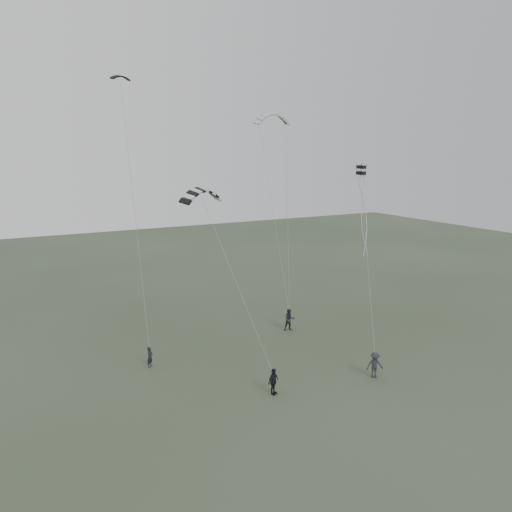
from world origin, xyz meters
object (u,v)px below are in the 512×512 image
flyer_left (150,357)px  flyer_far (375,365)px  kite_box (361,170)px  flyer_right (289,320)px  flyer_center (273,381)px  kite_pale_large (273,114)px  kite_dark_small (120,76)px  kite_striped (202,190)px

flyer_left → flyer_far: 15.43m
flyer_far → kite_box: size_ratio=2.59×
flyer_right → flyer_center: 11.52m
flyer_left → kite_box: 20.42m
flyer_center → flyer_right: bearing=27.8°
flyer_center → kite_pale_large: bearing=35.2°
flyer_center → kite_dark_small: size_ratio=1.14×
flyer_left → kite_box: (15.67, -3.05, 12.73)m
flyer_left → kite_box: size_ratio=2.14×
kite_dark_small → kite_pale_large: bearing=-10.5°
flyer_right → flyer_far: (0.16, -10.37, -0.05)m
flyer_left → kite_dark_small: (0.58, 6.53, 19.53)m
flyer_far → kite_dark_small: kite_dark_small is taller
flyer_far → kite_striped: (-8.86, 7.94, 11.40)m
flyer_center → kite_pale_large: (9.12, 15.89, 17.36)m
flyer_far → kite_pale_large: bearing=102.6°
flyer_center → kite_box: 16.82m
flyer_center → kite_pale_large: 25.25m
flyer_right → kite_striped: kite_striped is taller
kite_dark_small → kite_pale_large: size_ratio=0.41×
kite_pale_large → flyer_left: bearing=-152.5°
kite_dark_small → flyer_center: bearing=-88.3°
kite_dark_small → kite_pale_large: 14.33m
flyer_right → flyer_center: flyer_right is taller
flyer_right → kite_dark_small: kite_dark_small is taller
kite_box → kite_dark_small: bearing=121.2°
flyer_center → kite_striped: size_ratio=0.50×
flyer_center → kite_dark_small: bearing=84.3°
flyer_right → kite_striped: (-8.70, -2.43, 11.35)m
flyer_right → kite_dark_small: bearing=171.7°
kite_dark_small → flyer_left: bearing=-112.7°
kite_dark_small → kite_box: (15.09, -9.58, -6.80)m
flyer_far → kite_pale_large: 24.41m
flyer_right → flyer_left: bearing=-158.6°
flyer_far → kite_box: 14.16m
flyer_center → flyer_left: bearing=101.0°
flyer_right → kite_pale_large: kite_pale_large is taller
kite_striped → kite_box: size_ratio=4.89×
kite_pale_large → kite_striped: 15.38m
flyer_center → kite_striped: kite_striped is taller
flyer_center → kite_dark_small: 24.53m
flyer_left → flyer_far: (12.67, -8.81, 0.15)m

